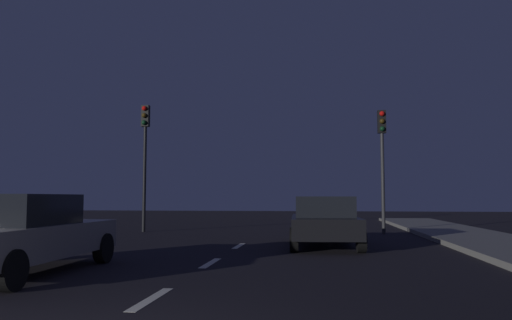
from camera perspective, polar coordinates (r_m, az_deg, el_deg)
The scene contains 8 objects.
ground_plane at distance 11.49m, azimuth -4.64°, elevation -11.46°, with size 80.00×80.00×0.00m, color black.
lane_stripe_second at distance 7.30m, azimuth -12.09°, elevation -15.49°, with size 0.16×1.60×0.01m, color silver.
lane_stripe_third at distance 10.91m, azimuth -5.31°, elevation -11.82°, with size 0.16×1.60×0.01m, color silver.
lane_stripe_fourth at distance 14.62m, azimuth -2.00°, elevation -9.93°, with size 0.16×1.60×0.01m, color silver.
traffic_signal_left at distance 21.05m, azimuth -12.78°, elevation 1.91°, with size 0.32×0.38×5.28m.
traffic_signal_right at distance 19.90m, azimuth 14.45°, elevation 1.49°, with size 0.32×0.38×4.85m.
car_stopped_ahead at distance 14.52m, azimuth 7.90°, elevation -7.03°, with size 2.11×4.45×1.45m.
car_adjacent_lane at distance 10.22m, azimuth -25.67°, elevation -7.69°, with size 2.00×4.43×1.48m.
Camera 1 is at (2.35, -4.16, 1.43)m, focal length 34.44 mm.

